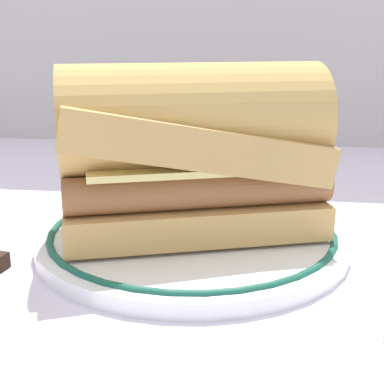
% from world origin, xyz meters
% --- Properties ---
extents(ground_plane, '(1.50, 1.50, 0.00)m').
position_xyz_m(ground_plane, '(0.00, 0.00, 0.00)').
color(ground_plane, silver).
extents(plate, '(0.25, 0.25, 0.01)m').
position_xyz_m(plate, '(-0.01, -0.02, 0.01)').
color(plate, white).
rests_on(plate, ground_plane).
extents(sausage_sandwich, '(0.22, 0.16, 0.13)m').
position_xyz_m(sausage_sandwich, '(-0.01, -0.02, 0.08)').
color(sausage_sandwich, tan).
rests_on(sausage_sandwich, plate).
extents(salt_shaker, '(0.04, 0.04, 0.09)m').
position_xyz_m(salt_shaker, '(-0.11, 0.16, 0.04)').
color(salt_shaker, white).
rests_on(salt_shaker, ground_plane).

